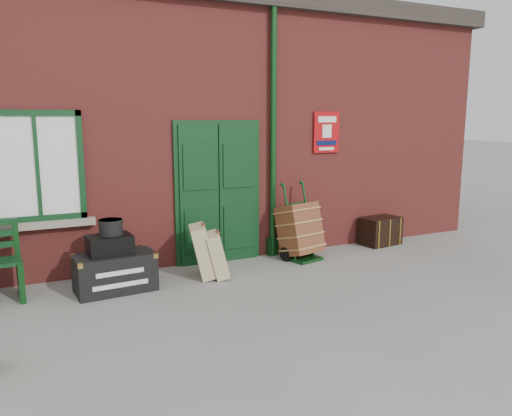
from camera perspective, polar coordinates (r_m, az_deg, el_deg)
ground at (r=7.01m, az=2.43°, el=-8.84°), size 80.00×80.00×0.00m
station_building at (r=9.85m, az=-7.02°, el=9.41°), size 10.30×4.30×4.36m
houdini_trunk at (r=6.99m, az=-15.81°, el=-7.08°), size 1.07×0.64×0.51m
strongbox at (r=6.88m, az=-16.38°, el=-4.06°), size 0.59×0.45×0.26m
hatbox at (r=6.86m, az=-16.27°, el=-2.11°), size 0.33×0.33×0.21m
suitcase_back at (r=7.30m, az=-6.12°, el=-4.90°), size 0.48×0.61×0.78m
suitcase_front at (r=7.29m, az=-4.51°, el=-5.35°), size 0.44×0.55×0.67m
porter_trolley at (r=8.21m, az=5.03°, el=-2.55°), size 0.73×0.77×1.23m
dark_trunk at (r=9.44m, az=14.00°, el=-2.54°), size 0.76×0.55×0.51m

